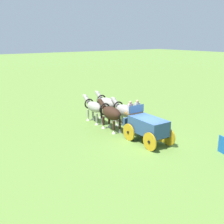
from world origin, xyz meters
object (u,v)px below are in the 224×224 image
object	(u,v)px
draft_horse_rear_off	(124,111)
draft_horse_lead_off	(107,104)
draft_horse_rear_near	(110,113)
draft_horse_lead_near	(94,107)
show_wagon	(147,126)

from	to	relation	value
draft_horse_rear_off	draft_horse_lead_off	world-z (taller)	draft_horse_lead_off
draft_horse_rear_near	draft_horse_lead_near	xyz separation A→B (m)	(2.62, -0.08, -0.07)
show_wagon	draft_horse_lead_near	world-z (taller)	show_wagon
show_wagon	draft_horse_rear_off	world-z (taller)	show_wagon
draft_horse_lead_off	show_wagon	bearing A→B (deg)	172.24
draft_horse_rear_near	draft_horse_rear_off	world-z (taller)	draft_horse_rear_near
show_wagon	draft_horse_rear_near	world-z (taller)	show_wagon
draft_horse_rear_off	draft_horse_lead_near	size ratio (longest dim) A/B	0.99
show_wagon	draft_horse_rear_off	distance (m)	3.63
draft_horse_rear_near	draft_horse_lead_near	size ratio (longest dim) A/B	1.01
draft_horse_rear_near	draft_horse_lead_off	size ratio (longest dim) A/B	0.99
show_wagon	draft_horse_lead_near	size ratio (longest dim) A/B	1.82
draft_horse_rear_off	show_wagon	bearing A→B (deg)	167.93
draft_horse_rear_near	draft_horse_rear_off	xyz separation A→B (m)	(-0.03, -1.30, -0.01)
show_wagon	draft_horse_rear_off	bearing A→B (deg)	-12.07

